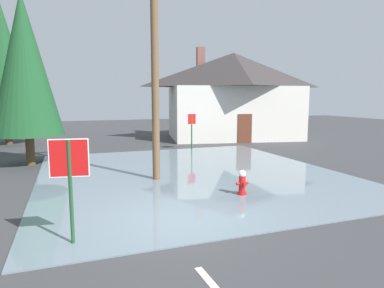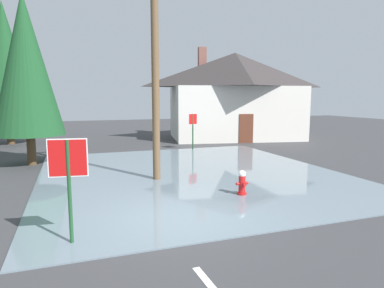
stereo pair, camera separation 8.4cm
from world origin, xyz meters
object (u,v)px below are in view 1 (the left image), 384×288
object	(u,v)px
fire_hydrant	(242,183)
pine_tree_short_left	(25,65)
stop_sign_far	(192,124)
house	(233,94)
utility_pole	(155,44)
stop_sign_near	(70,169)
pine_tree_mid_left	(3,61)

from	to	relation	value
fire_hydrant	pine_tree_short_left	xyz separation A→B (m)	(-6.86, 7.79, 4.19)
stop_sign_far	house	size ratio (longest dim) A/B	0.20
fire_hydrant	house	distance (m)	16.09
utility_pole	fire_hydrant	bearing A→B (deg)	-55.15
house	pine_tree_short_left	world-z (taller)	pine_tree_short_left
stop_sign_far	pine_tree_short_left	bearing A→B (deg)	-168.47
stop_sign_near	house	distance (m)	20.32
utility_pole	stop_sign_far	size ratio (longest dim) A/B	4.46
pine_tree_mid_left	stop_sign_near	bearing A→B (deg)	-78.28
fire_hydrant	pine_tree_short_left	size ratio (longest dim) A/B	0.11
stop_sign_far	stop_sign_near	bearing A→B (deg)	-120.90
house	pine_tree_mid_left	bearing A→B (deg)	173.54
utility_pole	pine_tree_short_left	world-z (taller)	utility_pole
stop_sign_near	stop_sign_far	xyz separation A→B (m)	(6.93, 11.58, -0.11)
house	pine_tree_short_left	distance (m)	15.21
fire_hydrant	pine_tree_mid_left	bearing A→B (deg)	119.08
stop_sign_far	house	distance (m)	7.17
pine_tree_mid_left	house	bearing A→B (deg)	-6.46
pine_tree_short_left	house	bearing A→B (deg)	25.29
fire_hydrant	pine_tree_mid_left	size ratio (longest dim) A/B	0.09
utility_pole	stop_sign_far	xyz separation A→B (m)	(3.83, 6.57, -3.51)
fire_hydrant	stop_sign_far	world-z (taller)	stop_sign_far
stop_sign_near	pine_tree_short_left	size ratio (longest dim) A/B	0.29
stop_sign_near	pine_tree_short_left	distance (m)	10.39
stop_sign_near	utility_pole	size ratio (longest dim) A/B	0.24
fire_hydrant	pine_tree_mid_left	distance (m)	19.05
house	fire_hydrant	bearing A→B (deg)	-115.63
utility_pole	pine_tree_mid_left	distance (m)	14.76
utility_pole	stop_sign_near	bearing A→B (deg)	-121.76
pine_tree_mid_left	stop_sign_far	bearing A→B (deg)	-31.33
utility_pole	stop_sign_far	world-z (taller)	utility_pole
stop_sign_far	pine_tree_mid_left	world-z (taller)	pine_tree_mid_left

